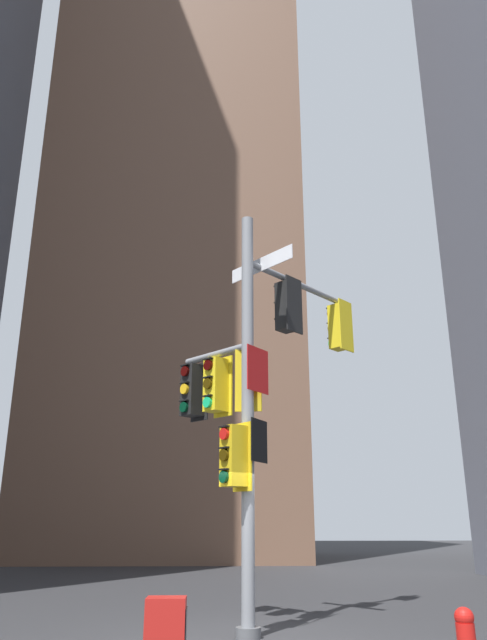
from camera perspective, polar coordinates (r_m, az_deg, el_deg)
name	(u,v)px	position (r m, az deg, el deg)	size (l,w,h in m)	color
ground	(248,639)	(10.75, 0.45, -27.56)	(120.00, 120.00, 0.00)	#2D2D30
building_mid_block	(183,132)	(42.98, -5.65, 17.02)	(13.73, 13.73, 53.21)	brown
signal_pole_assembly	(255,380)	(11.48, 1.07, -5.58)	(3.71, 2.81, 7.31)	gray
fire_hydrant	(467,640)	(8.56, 20.09, -26.21)	(0.33, 0.23, 0.75)	red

